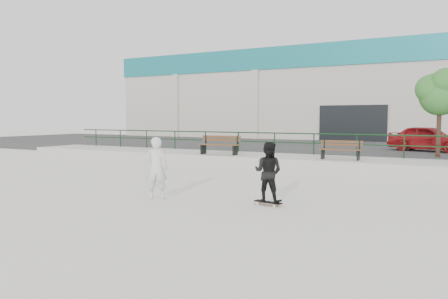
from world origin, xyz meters
The scene contains 12 objects.
ground centered at (0.00, 0.00, 0.00)m, with size 120.00×120.00×0.00m, color silver.
ledge centered at (0.00, 9.50, 0.25)m, with size 30.00×3.00×0.50m, color #AFACA0.
parking_strip centered at (0.00, 18.00, 0.25)m, with size 60.00×14.00×0.50m, color #303030.
railing centered at (0.00, 10.80, 1.24)m, with size 28.00×0.06×1.03m.
commercial_building centered at (0.00, 31.99, 4.58)m, with size 44.20×16.33×8.00m.
bench_left centered at (-3.02, 8.80, 0.96)m, with size 2.04×0.76×0.92m.
bench_right centered at (2.69, 9.07, 0.90)m, with size 1.79×0.59×0.82m.
tree centered at (6.30, 12.21, 3.43)m, with size 2.20×1.96×3.91m.
red_car centered at (5.66, 15.76, 1.18)m, with size 1.60×3.98×1.35m, color maroon.
skateboard centered at (2.76, 0.93, 0.07)m, with size 0.80×0.36×0.09m.
standing_skater centered at (2.76, 0.93, 0.87)m, with size 0.76×0.59×1.56m, color black.
seated_skater centered at (-0.33, 0.28, 0.87)m, with size 0.63×0.42×1.74m, color silver.
Camera 1 is at (7.07, -9.46, 2.28)m, focal length 35.00 mm.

